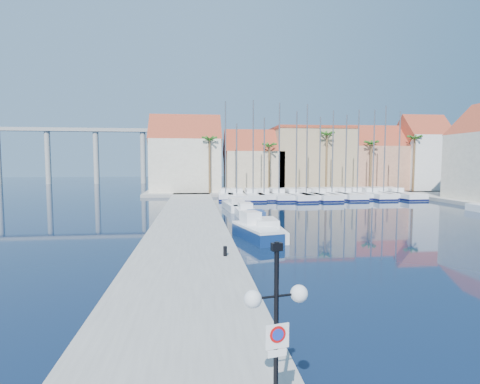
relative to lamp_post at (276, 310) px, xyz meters
The scene contains 35 objects.
ground 15.45m from the lamp_post, 62.50° to the left, with size 260.00×260.00×0.00m, color black.
quay_west 27.17m from the lamp_post, 94.22° to the left, with size 6.00×77.00×0.50m, color gray.
shore_north 63.83m from the lamp_post, 74.53° to the left, with size 54.00×16.00×0.50m, color gray.
lamp_post is the anchor object (origin of this frame).
bollard 13.64m from the lamp_post, 89.37° to the left, with size 0.21×0.21×0.54m, color black.
fishing_boat 20.50m from the lamp_post, 81.76° to the left, with size 3.07×5.73×1.91m.
motorboat_west_0 21.73m from the lamp_post, 79.89° to the left, with size 2.37×7.11×1.40m.
motorboat_west_1 26.17m from the lamp_post, 81.53° to the left, with size 1.89×5.87×1.40m.
motorboat_west_2 32.61m from the lamp_post, 83.39° to the left, with size 1.91×5.86×1.40m.
motorboat_west_3 37.38m from the lamp_post, 84.96° to the left, with size 2.69×6.89×1.40m.
sailboat_0 50.48m from the lamp_post, 86.34° to the left, with size 2.67×8.36×14.64m.
sailboat_1 49.92m from the lamp_post, 84.46° to the left, with size 3.32×10.43×11.31m.
sailboat_2 49.91m from the lamp_post, 81.65° to the left, with size 2.90×10.20×14.73m.
sailboat_3 50.36m from the lamp_post, 79.73° to the left, with size 2.76×8.96×12.26m.
sailboat_4 50.41m from the lamp_post, 77.26° to the left, with size 3.10×10.58×14.39m.
sailboat_5 50.51m from the lamp_post, 74.40° to the left, with size 3.81×11.78×13.10m.
sailboat_6 51.74m from the lamp_post, 72.63° to the left, with size 3.02×11.11×14.29m.
sailboat_7 51.81m from the lamp_post, 70.53° to the left, with size 3.82×11.91×12.36m.
sailboat_8 53.60m from the lamp_post, 68.41° to the left, with size 2.77×10.08×13.48m.
sailboat_9 53.93m from the lamp_post, 66.33° to the left, with size 3.03×11.29×12.80m.
sailboat_10 55.16m from the lamp_post, 64.40° to the left, with size 2.23×8.29×13.69m.
sailboat_11 55.84m from the lamp_post, 62.13° to the left, with size 3.01×11.13×13.63m.
sailboat_12 57.35m from the lamp_post, 60.49° to the left, with size 2.69×9.37×14.38m.
sailboat_13 57.51m from the lamp_post, 58.49° to the left, with size 3.63×11.95×13.42m.
building_0 60.65m from the lamp_post, 92.83° to the left, with size 12.30×9.00×13.50m.
building_1 61.18m from the lamp_post, 81.53° to the left, with size 10.30×8.00×11.00m.
building_2 64.73m from the lamp_post, 71.97° to the left, with size 14.20×10.20×11.50m.
building_3 68.48m from the lamp_post, 62.10° to the left, with size 10.30×8.00×12.00m.
building_4 72.35m from the lamp_post, 55.41° to the left, with size 8.30×8.00×14.00m.
palm_0 55.82m from the lamp_post, 88.96° to the left, with size 2.60×2.60×10.15m.
palm_1 56.79m from the lamp_post, 78.77° to the left, with size 2.60×2.60×9.15m.
palm_2 59.74m from the lamp_post, 69.25° to the left, with size 2.60×2.60×11.15m.
palm_3 62.85m from the lamp_post, 62.39° to the left, with size 2.60×2.60×9.65m.
palm_4 67.01m from the lamp_post, 56.29° to the left, with size 2.60×2.60×10.65m.
viaduct 100.97m from the lamp_post, 108.57° to the left, with size 48.00×2.20×14.45m.
Camera 1 is at (-8.47, -19.97, 5.58)m, focal length 28.00 mm.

